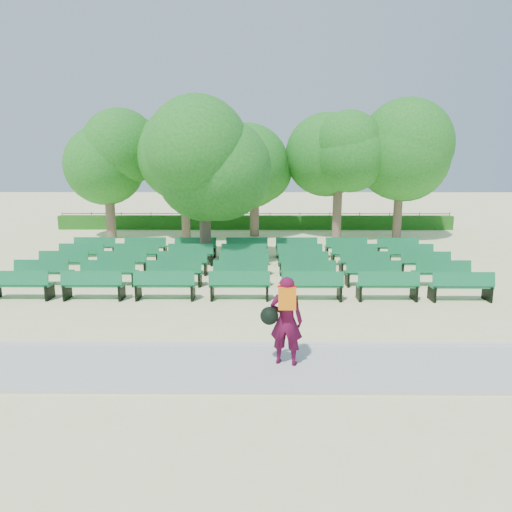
# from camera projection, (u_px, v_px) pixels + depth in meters

# --- Properties ---
(ground) EXTENTS (120.00, 120.00, 0.00)m
(ground) POSITION_uv_depth(u_px,v_px,m) (251.00, 280.00, 16.58)
(ground) COLOR #EFE99F
(paving) EXTENTS (30.00, 2.20, 0.06)m
(paving) POSITION_uv_depth(u_px,v_px,m) (244.00, 367.00, 9.31)
(paving) COLOR #B5B5B0
(paving) RESTS_ON ground
(curb) EXTENTS (30.00, 0.12, 0.10)m
(curb) POSITION_uv_depth(u_px,v_px,m) (246.00, 345.00, 10.43)
(curb) COLOR silver
(curb) RESTS_ON ground
(hedge) EXTENTS (26.00, 0.70, 0.90)m
(hedge) POSITION_uv_depth(u_px,v_px,m) (255.00, 222.00, 30.23)
(hedge) COLOR #1F5D18
(hedge) RESTS_ON ground
(fence) EXTENTS (26.00, 0.10, 1.02)m
(fence) POSITION_uv_depth(u_px,v_px,m) (255.00, 228.00, 30.71)
(fence) COLOR black
(fence) RESTS_ON ground
(tree_line) EXTENTS (21.80, 6.80, 7.04)m
(tree_line) POSITION_uv_depth(u_px,v_px,m) (254.00, 238.00, 26.39)
(tree_line) COLOR #227421
(tree_line) RESTS_ON ground
(bench_array) EXTENTS (1.91, 0.71, 1.18)m
(bench_array) POSITION_uv_depth(u_px,v_px,m) (244.00, 272.00, 17.50)
(bench_array) COLOR #126B3B
(bench_array) RESTS_ON ground
(tree_among) EXTENTS (4.33, 4.33, 5.98)m
(tree_among) POSITION_uv_depth(u_px,v_px,m) (204.00, 168.00, 19.14)
(tree_among) COLOR brown
(tree_among) RESTS_ON ground
(person) EXTENTS (0.91, 0.59, 1.84)m
(person) POSITION_uv_depth(u_px,v_px,m) (285.00, 319.00, 9.23)
(person) COLOR #4D0B29
(person) RESTS_ON ground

